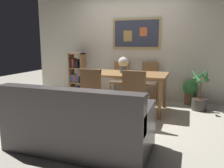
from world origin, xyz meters
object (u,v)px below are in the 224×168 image
(potted_palm, at_px, (200,95))
(dining_table, at_px, (125,77))
(dining_chair_near_right, at_px, (135,93))
(dining_chair_near_left, at_px, (93,90))
(dining_chair_far_left, at_px, (120,77))
(potted_ivy, at_px, (190,91))
(bookshelf, at_px, (77,77))
(leather_couch, at_px, (77,126))
(dining_chair_far_right, at_px, (149,79))
(flower_vase, at_px, (123,64))

(potted_palm, bearing_deg, dining_table, -163.00)
(dining_chair_near_right, bearing_deg, dining_table, 117.15)
(dining_table, bearing_deg, dining_chair_near_left, -115.37)
(dining_table, relative_size, dining_chair_far_left, 1.82)
(potted_ivy, bearing_deg, dining_chair_near_right, -118.39)
(dining_table, height_order, dining_chair_near_left, dining_chair_near_left)
(dining_chair_far_left, xyz_separation_m, dining_chair_near_left, (-0.03, -1.55, 0.00))
(dining_table, relative_size, bookshelf, 1.50)
(dining_table, height_order, dining_chair_near_right, dining_chair_near_right)
(dining_chair_near_right, height_order, potted_ivy, dining_chair_near_right)
(potted_ivy, bearing_deg, dining_chair_near_left, -135.33)
(dining_chair_far_left, bearing_deg, leather_couch, -84.36)
(dining_chair_far_right, height_order, flower_vase, flower_vase)
(dining_chair_far_right, distance_m, leather_couch, 2.75)
(potted_ivy, bearing_deg, dining_chair_far_left, -178.05)
(leather_couch, bearing_deg, dining_chair_far_right, 81.12)
(dining_table, distance_m, flower_vase, 0.28)
(dining_chair_far_left, distance_m, dining_chair_near_left, 1.55)
(dining_table, bearing_deg, dining_chair_far_left, 113.41)
(dining_chair_near_left, xyz_separation_m, flower_vase, (0.32, 0.80, 0.40))
(bookshelf, relative_size, potted_ivy, 1.93)
(dining_chair_near_right, distance_m, potted_palm, 1.62)
(dining_chair_near_right, xyz_separation_m, potted_palm, (1.05, 1.21, -0.23))
(potted_ivy, height_order, potted_palm, potted_palm)
(dining_table, xyz_separation_m, flower_vase, (-0.05, 0.03, 0.27))
(dining_chair_far_left, xyz_separation_m, flower_vase, (0.29, -0.76, 0.40))
(dining_chair_near_right, bearing_deg, leather_couch, -112.29)
(dining_chair_near_right, bearing_deg, potted_palm, 49.04)
(leather_couch, bearing_deg, dining_chair_near_left, 104.36)
(bookshelf, xyz_separation_m, potted_palm, (2.89, -0.23, -0.20))
(dining_chair_far_right, xyz_separation_m, leather_couch, (-0.42, -2.71, -0.23))
(dining_chair_far_left, bearing_deg, dining_chair_near_right, -64.71)
(dining_chair_near_left, distance_m, leather_couch, 1.19)
(dining_chair_near_left, height_order, bookshelf, bookshelf)
(dining_table, relative_size, dining_chair_near_left, 1.82)
(dining_chair_near_left, height_order, potted_palm, dining_chair_near_left)
(potted_ivy, bearing_deg, potted_palm, -65.47)
(dining_chair_far_right, bearing_deg, dining_chair_near_left, -114.43)
(dining_table, height_order, potted_palm, potted_palm)
(dining_chair_far_right, height_order, potted_ivy, dining_chair_far_right)
(dining_chair_near_left, distance_m, potted_ivy, 2.30)
(dining_chair_near_right, height_order, dining_chair_far_left, same)
(dining_chair_far_right, distance_m, flower_vase, 0.96)
(dining_table, xyz_separation_m, dining_chair_near_left, (-0.36, -0.77, -0.13))
(dining_table, distance_m, potted_palm, 1.55)
(potted_ivy, xyz_separation_m, potted_palm, (0.18, -0.40, -0.01))
(dining_table, distance_m, leather_couch, 1.94)
(dining_chair_near_right, bearing_deg, flower_vase, 119.03)
(leather_couch, relative_size, potted_palm, 2.09)
(potted_ivy, relative_size, flower_vase, 1.81)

